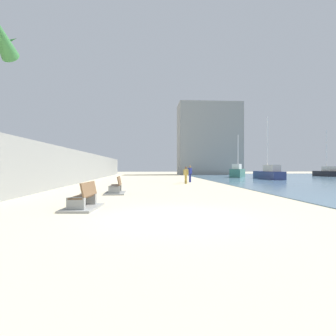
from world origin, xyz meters
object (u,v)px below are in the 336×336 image
object	(u,v)px
bench_far	(116,190)
person_walking	(190,173)
boat_nearest	(238,172)
boat_distant	(328,172)
boat_far_left	(269,173)
person_standing	(186,174)
bench_near	(83,202)

from	to	relation	value
bench_far	person_walking	xyz separation A→B (m)	(5.91, 11.22, 0.73)
bench_far	boat_nearest	xyz separation A→B (m)	(14.64, 23.58, 0.56)
boat_distant	boat_far_left	world-z (taller)	boat_far_left
person_standing	boat_nearest	bearing A→B (deg)	57.22
person_standing	boat_nearest	world-z (taller)	boat_nearest
bench_near	boat_far_left	size ratio (longest dim) A/B	0.29
boat_far_left	boat_distant	bearing A→B (deg)	34.20
bench_far	person_standing	world-z (taller)	person_standing
boat_far_left	person_walking	bearing A→B (deg)	-151.44
bench_far	boat_far_left	xyz separation A→B (m)	(16.35, 16.90, 0.48)
bench_near	boat_nearest	world-z (taller)	boat_nearest
boat_nearest	person_standing	bearing A→B (deg)	-122.78
bench_near	person_standing	world-z (taller)	person_standing
boat_distant	boat_far_left	distance (m)	16.32
boat_nearest	person_walking	bearing A→B (deg)	-125.23
boat_far_left	bench_far	bearing A→B (deg)	-134.05
boat_far_left	person_standing	bearing A→B (deg)	-144.40
boat_nearest	boat_far_left	size ratio (longest dim) A/B	0.80
person_walking	boat_distant	world-z (taller)	boat_distant
person_standing	boat_far_left	distance (m)	13.72
bench_far	person_standing	distance (m)	10.34
person_standing	boat_nearest	size ratio (longest dim) A/B	0.25
person_walking	boat_far_left	bearing A→B (deg)	28.56
boat_distant	boat_nearest	bearing A→B (deg)	-170.70
bench_far	boat_nearest	world-z (taller)	boat_nearest
person_standing	boat_far_left	xyz separation A→B (m)	(11.15, 7.98, -0.17)
bench_near	person_standing	size ratio (longest dim) A/B	1.42
bench_near	boat_distant	size ratio (longest dim) A/B	0.30
boat_nearest	boat_far_left	xyz separation A→B (m)	(1.71, -6.68, -0.08)
person_standing	boat_distant	size ratio (longest dim) A/B	0.21
person_walking	boat_nearest	distance (m)	15.13
boat_nearest	boat_far_left	distance (m)	6.89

